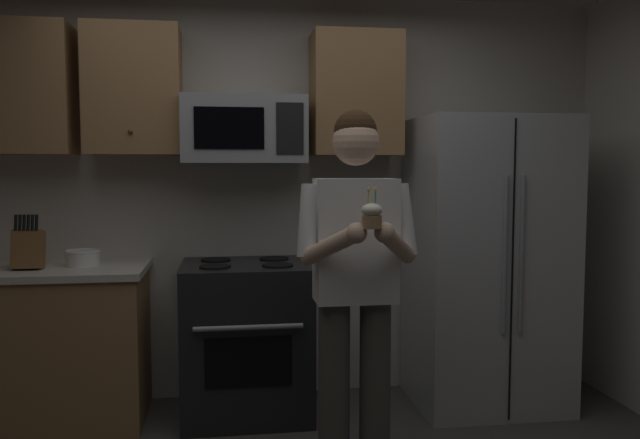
{
  "coord_description": "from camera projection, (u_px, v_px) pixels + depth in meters",
  "views": [
    {
      "loc": [
        -0.27,
        -2.47,
        1.49
      ],
      "look_at": [
        0.17,
        0.48,
        1.25
      ],
      "focal_mm": 36.03,
      "sensor_mm": 36.0,
      "label": 1
    }
  ],
  "objects": [
    {
      "name": "wall_back",
      "position": [
        266.0,
        197.0,
        4.21
      ],
      "size": [
        4.4,
        0.1,
        2.6
      ],
      "primitive_type": "cube",
      "color": "beige",
      "rests_on": "ground"
    },
    {
      "name": "microwave",
      "position": [
        244.0,
        130.0,
        3.89
      ],
      "size": [
        0.74,
        0.41,
        0.4
      ],
      "color": "#9EA0A5"
    },
    {
      "name": "person",
      "position": [
        356.0,
        273.0,
        3.02
      ],
      "size": [
        0.6,
        0.48,
        1.76
      ],
      "color": "#4C4742",
      "rests_on": "ground"
    },
    {
      "name": "refrigerator",
      "position": [
        487.0,
        262.0,
        4.02
      ],
      "size": [
        0.9,
        0.75,
        1.8
      ],
      "color": "#B7BABF",
      "rests_on": "ground"
    },
    {
      "name": "knife_block",
      "position": [
        28.0,
        249.0,
        3.62
      ],
      "size": [
        0.16,
        0.15,
        0.32
      ],
      "color": "brown",
      "rests_on": "counter_left"
    },
    {
      "name": "cabinet_row_upper",
      "position": [
        147.0,
        91.0,
        3.84
      ],
      "size": [
        2.78,
        0.36,
        0.76
      ],
      "color": "#9E7247"
    },
    {
      "name": "counter_left",
      "position": [
        20.0,
        346.0,
        3.7
      ],
      "size": [
        1.44,
        0.66,
        0.92
      ],
      "color": "#9E7247",
      "rests_on": "ground"
    },
    {
      "name": "cupcake",
      "position": [
        372.0,
        215.0,
        2.67
      ],
      "size": [
        0.09,
        0.09,
        0.17
      ],
      "color": "#A87F56"
    },
    {
      "name": "oven_range",
      "position": [
        247.0,
        339.0,
        3.87
      ],
      "size": [
        0.76,
        0.7,
        0.93
      ],
      "color": "black",
      "rests_on": "ground"
    },
    {
      "name": "bowl_large_white",
      "position": [
        83.0,
        257.0,
        3.76
      ],
      "size": [
        0.2,
        0.2,
        0.09
      ],
      "color": "white",
      "rests_on": "counter_left"
    }
  ]
}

